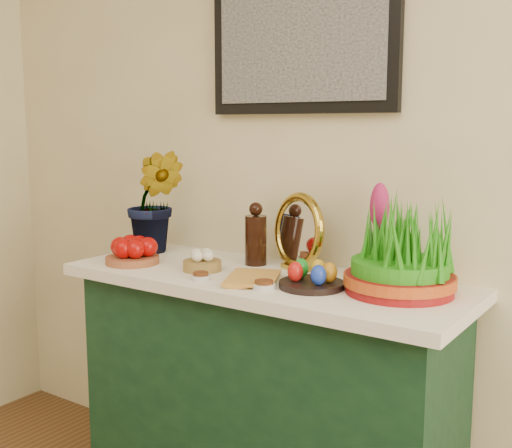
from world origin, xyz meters
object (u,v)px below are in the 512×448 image
Objects in this scene: mirror at (298,232)px; wheatgrass_sabzeh at (400,254)px; hyacinth_green at (155,185)px; sideboard at (264,405)px; book at (228,276)px.

wheatgrass_sabzeh is (0.42, -0.11, -0.01)m from mirror.
hyacinth_green is at bearing -174.43° from mirror.
mirror is (0.05, 0.14, 0.60)m from sideboard.
mirror is at bearing 70.90° from sideboard.
mirror is 0.43m from wheatgrass_sabzeh.
sideboard is at bearing 45.74° from book.
wheatgrass_sabzeh reaches higher than book.
mirror is at bearing 46.09° from book.
wheatgrass_sabzeh is (1.04, -0.05, -0.15)m from hyacinth_green.
hyacinth_green is at bearing 132.97° from book.
hyacinth_green reaches higher than book.
hyacinth_green is 2.52× the size of book.
mirror is at bearing -26.10° from hyacinth_green.
sideboard is 0.93m from hyacinth_green.
wheatgrass_sabzeh is at bearing -34.22° from hyacinth_green.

